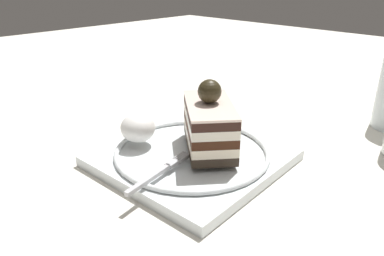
% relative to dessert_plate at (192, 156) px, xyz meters
% --- Properties ---
extents(ground_plane, '(2.40, 2.40, 0.00)m').
position_rel_dessert_plate_xyz_m(ground_plane, '(0.02, -0.03, -0.01)').
color(ground_plane, silver).
extents(dessert_plate, '(0.23, 0.23, 0.02)m').
position_rel_dessert_plate_xyz_m(dessert_plate, '(0.00, 0.00, 0.00)').
color(dessert_plate, white).
rests_on(dessert_plate, ground_plane).
extents(cake_slice, '(0.13, 0.12, 0.09)m').
position_rel_dessert_plate_xyz_m(cake_slice, '(-0.01, -0.02, 0.04)').
color(cake_slice, '#2F241A').
rests_on(cake_slice, dessert_plate).
extents(whipped_cream_dollop, '(0.05, 0.05, 0.04)m').
position_rel_dessert_plate_xyz_m(whipped_cream_dollop, '(0.07, 0.03, 0.03)').
color(whipped_cream_dollop, white).
rests_on(whipped_cream_dollop, dessert_plate).
extents(fork, '(0.03, 0.11, 0.00)m').
position_rel_dessert_plate_xyz_m(fork, '(-0.02, 0.07, 0.01)').
color(fork, silver).
rests_on(fork, dessert_plate).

